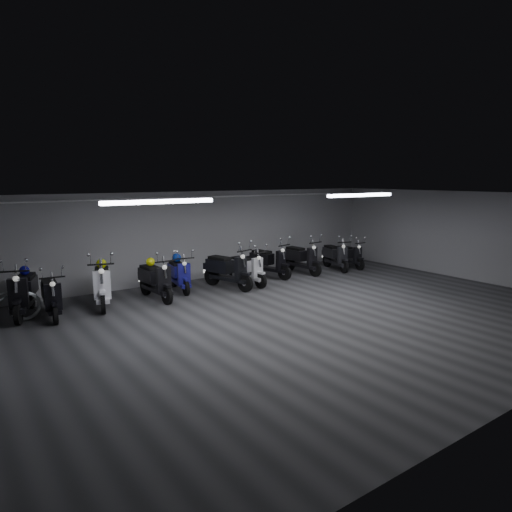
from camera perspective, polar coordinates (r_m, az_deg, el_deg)
floor at (r=10.82m, az=5.61°, el=-7.63°), size 14.00×10.00×0.01m
ceiling at (r=10.33m, az=5.87°, el=7.41°), size 14.00×10.00×0.01m
back_wall at (r=14.59m, az=-7.23°, el=2.54°), size 14.00×0.01×2.80m
right_wall at (r=15.93m, az=25.18°, el=2.30°), size 0.01×10.00×2.80m
fluor_strip_left at (r=9.58m, az=-12.02°, el=6.67°), size 2.40×0.18×0.08m
fluor_strip_right at (r=13.15m, az=12.96°, el=7.44°), size 2.40×0.18×0.08m
conduit at (r=14.41m, az=-7.18°, el=7.33°), size 13.60×0.05×0.05m
scooter_0 at (r=11.95m, az=-27.17°, el=-3.27°), size 1.31×2.12×1.50m
scooter_1 at (r=11.58m, az=-24.32°, el=-3.90°), size 0.76×1.82×1.32m
scooter_2 at (r=12.06m, az=-18.74°, el=-2.58°), size 1.22×2.12×1.50m
scooter_3 at (r=12.37m, az=-12.51°, el=-2.20°), size 0.74×1.92×1.40m
scooter_4 at (r=13.18m, az=-9.59°, el=-1.62°), size 0.83×1.81×1.30m
scooter_5 at (r=13.30m, az=-3.54°, el=-0.98°), size 1.17×2.09×1.48m
scooter_6 at (r=13.73m, az=-1.08°, el=-0.97°), size 0.79×1.83×1.32m
scooter_7 at (r=14.76m, az=1.67°, el=-0.06°), size 1.08×1.97×1.39m
scooter_8 at (r=15.44m, az=5.77°, el=0.35°), size 0.78×1.93×1.40m
scooter_9 at (r=16.24m, az=9.95°, el=0.57°), size 1.02×1.86×1.32m
scooter_10 at (r=16.74m, az=11.69°, el=0.57°), size 0.68×1.65×1.19m
helmet_0 at (r=12.16m, az=-27.02°, el=-1.63°), size 0.23×0.23×0.23m
helmet_1 at (r=13.35m, az=-9.93°, el=-0.22°), size 0.26×0.26×0.26m
helmet_2 at (r=12.27m, az=-18.81°, el=-0.92°), size 0.25×0.25×0.25m
helmet_3 at (r=12.55m, az=-13.09°, el=-0.72°), size 0.24×0.24×0.24m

